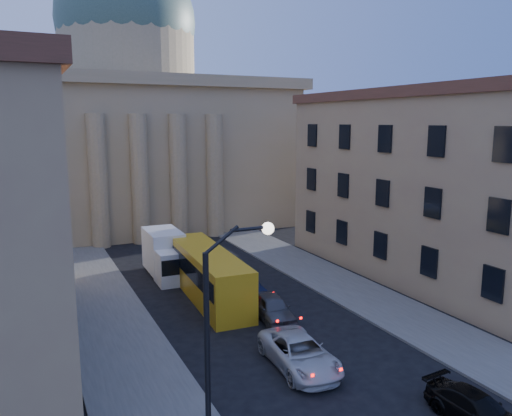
{
  "coord_description": "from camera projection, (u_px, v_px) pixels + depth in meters",
  "views": [
    {
      "loc": [
        -12.82,
        -7.05,
        12.26
      ],
      "look_at": [
        -0.26,
        19.35,
        7.16
      ],
      "focal_mm": 35.0,
      "sensor_mm": 36.0,
      "label": 1
    }
  ],
  "objects": [
    {
      "name": "box_truck",
      "position": [
        166.0,
        255.0,
        39.83
      ],
      "size": [
        2.66,
        6.5,
        3.55
      ],
      "rotation": [
        0.0,
        0.0,
        -0.02
      ],
      "color": "white",
      "rests_on": "ground"
    },
    {
      "name": "building_right",
      "position": [
        439.0,
        183.0,
        39.3
      ],
      "size": [
        11.6,
        26.6,
        14.7
      ],
      "color": "tan",
      "rests_on": "ground"
    },
    {
      "name": "car_right_mid",
      "position": [
        476.0,
        409.0,
        20.37
      ],
      "size": [
        2.16,
        4.59,
        1.29
      ],
      "primitive_type": "imported",
      "rotation": [
        0.0,
        0.0,
        0.08
      ],
      "color": "black",
      "rests_on": "ground"
    },
    {
      "name": "car_right_distant",
      "position": [
        244.0,
        288.0,
        34.88
      ],
      "size": [
        1.96,
        4.79,
        1.54
      ],
      "primitive_type": "imported",
      "rotation": [
        0.0,
        0.0,
        0.07
      ],
      "color": "black",
      "rests_on": "ground"
    },
    {
      "name": "car_left_mid",
      "position": [
        300.0,
        353.0,
        25.0
      ],
      "size": [
        3.02,
        5.86,
        1.58
      ],
      "primitive_type": "imported",
      "rotation": [
        0.0,
        0.0,
        -0.07
      ],
      "color": "silver",
      "rests_on": "ground"
    },
    {
      "name": "city_bus",
      "position": [
        208.0,
        273.0,
        34.92
      ],
      "size": [
        3.34,
        12.02,
        3.35
      ],
      "rotation": [
        0.0,
        0.0,
        -0.05
      ],
      "color": "gold",
      "rests_on": "ground"
    },
    {
      "name": "street_lamp",
      "position": [
        221.0,
        328.0,
        17.07
      ],
      "size": [
        2.62,
        0.44,
        8.83
      ],
      "color": "black",
      "rests_on": "ground"
    },
    {
      "name": "car_right_far",
      "position": [
        273.0,
        308.0,
        31.03
      ],
      "size": [
        2.44,
        4.81,
        1.57
      ],
      "primitive_type": "imported",
      "rotation": [
        0.0,
        0.0,
        -0.13
      ],
      "color": "#4A4A4F",
      "rests_on": "ground"
    },
    {
      "name": "sidewalk_right",
      "position": [
        382.0,
        306.0,
        33.4
      ],
      "size": [
        5.0,
        60.0,
        0.15
      ],
      "primitive_type": "cube",
      "color": "#595651",
      "rests_on": "ground"
    },
    {
      "name": "church",
      "position": [
        131.0,
        124.0,
        61.11
      ],
      "size": [
        68.02,
        28.76,
        36.6
      ],
      "color": "#908059",
      "rests_on": "ground"
    },
    {
      "name": "sidewalk_left",
      "position": [
        126.0,
        356.0,
        26.21
      ],
      "size": [
        5.0,
        60.0,
        0.15
      ],
      "primitive_type": "cube",
      "color": "#595651",
      "rests_on": "ground"
    }
  ]
}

